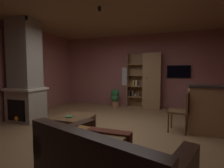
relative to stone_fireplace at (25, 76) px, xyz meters
name	(u,v)px	position (x,y,z in m)	size (l,w,h in m)	color
floor	(106,132)	(2.38, -0.05, -1.24)	(5.85, 6.10, 0.02)	olive
wall_back	(136,71)	(2.38, 3.04, 0.13)	(5.97, 0.06, 2.72)	#9E5B56
wall_left	(8,71)	(-0.58, -0.05, 0.13)	(0.06, 6.10, 2.72)	#9E5B56
ceiling	(106,7)	(2.38, -0.05, 1.50)	(5.85, 6.10, 0.02)	#8E6B47
window_pane_back	(130,76)	(2.17, 3.00, -0.08)	(0.66, 0.01, 0.70)	white
stone_fireplace	(25,76)	(0.00, 0.00, 0.00)	(0.92, 0.75, 2.72)	gray
bookshelf_cabinet	(149,81)	(2.95, 2.76, -0.24)	(1.21, 0.41, 2.00)	#997047
coffee_table	(75,121)	(1.97, -0.68, -0.85)	(0.62, 0.67, 0.47)	brown
table_book_0	(69,117)	(1.89, -0.76, -0.75)	(0.13, 0.10, 0.02)	#387247
dining_chair	(182,109)	(3.99, 0.50, -0.70)	(0.48, 0.48, 0.92)	brown
potted_floor_plant	(115,97)	(1.70, 2.54, -0.86)	(0.32, 0.35, 0.68)	#B77051
wall_mounted_tv	(179,72)	(3.93, 2.97, 0.11)	(0.79, 0.06, 0.45)	black
track_light_spot_0	(26,18)	(0.39, -0.26, 1.42)	(0.07, 0.07, 0.09)	black
track_light_spot_1	(100,9)	(2.31, -0.22, 1.42)	(0.07, 0.07, 0.09)	black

